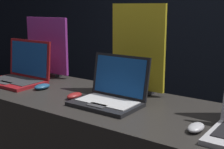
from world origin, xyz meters
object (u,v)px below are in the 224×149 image
object	(u,v)px
mouse_front	(42,87)
mouse_middle	(74,96)
promo_stand_middle	(138,51)
mouse_back	(196,127)
laptop_front	(20,73)
promo_stand_front	(47,48)
laptop_middle	(111,93)

from	to	relation	value
mouse_front	mouse_middle	distance (m)	0.30
mouse_front	promo_stand_middle	bearing A→B (deg)	27.78
mouse_front	mouse_back	size ratio (longest dim) A/B	1.04
laptop_front	mouse_middle	size ratio (longest dim) A/B	3.78
promo_stand_middle	mouse_back	world-z (taller)	promo_stand_middle
laptop_front	promo_stand_front	distance (m)	0.29
promo_stand_front	laptop_middle	world-z (taller)	promo_stand_front
mouse_front	promo_stand_middle	world-z (taller)	promo_stand_middle
mouse_middle	mouse_back	world-z (taller)	mouse_middle
laptop_front	laptop_middle	world-z (taller)	laptop_front
promo_stand_front	mouse_back	size ratio (longest dim) A/B	3.94
laptop_middle	laptop_front	bearing A→B (deg)	177.93
mouse_front	laptop_front	bearing A→B (deg)	171.43
promo_stand_front	mouse_back	bearing A→B (deg)	-16.50
laptop_front	mouse_front	size ratio (longest dim) A/B	3.57
promo_stand_front	laptop_middle	xyz separation A→B (m)	(0.78, -0.28, -0.14)
laptop_front	mouse_front	bearing A→B (deg)	-8.57
mouse_middle	mouse_front	bearing A→B (deg)	173.57
promo_stand_front	promo_stand_middle	distance (m)	0.78
laptop_front	promo_stand_front	world-z (taller)	promo_stand_front
mouse_front	promo_stand_front	distance (m)	0.43
mouse_front	promo_stand_front	xyz separation A→B (m)	(-0.26, 0.29, 0.19)
promo_stand_front	mouse_middle	xyz separation A→B (m)	(0.56, -0.33, -0.19)
laptop_front	mouse_middle	distance (m)	0.57
promo_stand_front	laptop_middle	distance (m)	0.84
mouse_front	mouse_back	xyz separation A→B (m)	(1.02, -0.09, -0.00)
mouse_front	mouse_middle	size ratio (longest dim) A/B	1.06
laptop_middle	promo_stand_front	bearing A→B (deg)	160.13
laptop_middle	mouse_front	bearing A→B (deg)	-178.82
promo_stand_middle	promo_stand_front	bearing A→B (deg)	178.70
laptop_middle	promo_stand_middle	xyz separation A→B (m)	(0.00, 0.26, 0.19)
mouse_front	promo_stand_front	bearing A→B (deg)	131.43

